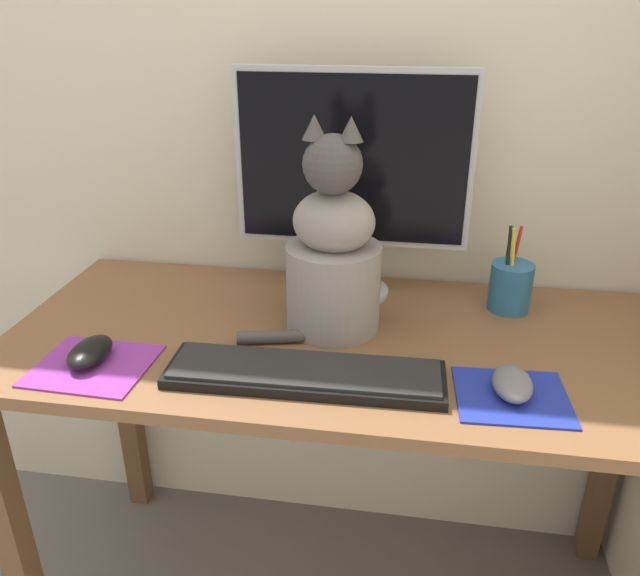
% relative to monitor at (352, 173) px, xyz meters
% --- Properties ---
extents(wall_back, '(7.00, 0.04, 2.50)m').
position_rel_monitor_xyz_m(wall_back, '(0.02, 0.13, 0.24)').
color(wall_back, beige).
rests_on(wall_back, ground_plane).
extents(desk, '(1.32, 0.59, 0.74)m').
position_rel_monitor_xyz_m(desk, '(0.02, -0.20, -0.38)').
color(desk, brown).
rests_on(desk, ground_plane).
extents(monitor, '(0.49, 0.17, 0.48)m').
position_rel_monitor_xyz_m(monitor, '(0.00, 0.00, 0.00)').
color(monitor, '#B2B2B7').
rests_on(monitor, desk).
extents(keyboard, '(0.48, 0.14, 0.02)m').
position_rel_monitor_xyz_m(keyboard, '(-0.04, -0.36, -0.26)').
color(keyboard, black).
rests_on(keyboard, desk).
extents(mousepad_left, '(0.21, 0.18, 0.00)m').
position_rel_monitor_xyz_m(mousepad_left, '(-0.42, -0.38, -0.27)').
color(mousepad_left, purple).
rests_on(mousepad_left, desk).
extents(mousepad_right, '(0.19, 0.17, 0.00)m').
position_rel_monitor_xyz_m(mousepad_right, '(0.31, -0.36, -0.27)').
color(mousepad_right, '#1E2D9E').
rests_on(mousepad_right, desk).
extents(computer_mouse_left, '(0.07, 0.11, 0.04)m').
position_rel_monitor_xyz_m(computer_mouse_left, '(-0.42, -0.37, -0.25)').
color(computer_mouse_left, black).
rests_on(computer_mouse_left, mousepad_left).
extents(computer_mouse_right, '(0.06, 0.11, 0.04)m').
position_rel_monitor_xyz_m(computer_mouse_right, '(0.31, -0.35, -0.25)').
color(computer_mouse_right, slate).
rests_on(computer_mouse_right, mousepad_right).
extents(cat, '(0.27, 0.21, 0.41)m').
position_rel_monitor_xyz_m(cat, '(-0.02, -0.16, -0.12)').
color(cat, gray).
rests_on(cat, desk).
extents(pen_cup, '(0.09, 0.09, 0.18)m').
position_rel_monitor_xyz_m(pen_cup, '(0.34, -0.03, -0.22)').
color(pen_cup, '#286089').
rests_on(pen_cup, desk).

